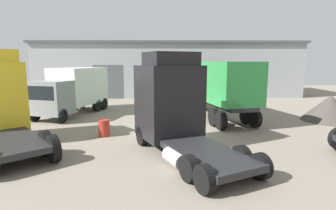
{
  "coord_description": "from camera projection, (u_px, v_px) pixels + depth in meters",
  "views": [
    {
      "loc": [
        -0.77,
        -14.06,
        3.85
      ],
      "look_at": [
        -0.44,
        -0.23,
        1.6
      ],
      "focal_mm": 28.0,
      "sensor_mm": 36.0,
      "label": 1
    }
  ],
  "objects": [
    {
      "name": "container_trailer_green",
      "position": [
        210.0,
        81.0,
        19.05
      ],
      "size": [
        4.79,
        10.57,
        3.9
      ],
      "rotation": [
        0.0,
        0.0,
        1.8
      ],
      "color": "#28843D",
      "rests_on": "ground_plane"
    },
    {
      "name": "warehouse_building",
      "position": [
        168.0,
        69.0,
        32.24
      ],
      "size": [
        29.87,
        9.45,
        6.13
      ],
      "color": "#93999E",
      "rests_on": "ground_plane"
    },
    {
      "name": "ground_plane",
      "position": [
        176.0,
        133.0,
        14.51
      ],
      "size": [
        60.0,
        60.0,
        0.0
      ],
      "primitive_type": "plane",
      "color": "gray"
    },
    {
      "name": "box_truck_grey",
      "position": [
        73.0,
        89.0,
        19.44
      ],
      "size": [
        4.18,
        6.83,
        3.45
      ],
      "rotation": [
        0.0,
        0.0,
        -1.87
      ],
      "color": "gray",
      "rests_on": "ground_plane"
    },
    {
      "name": "tractor_unit_black",
      "position": [
        173.0,
        104.0,
        11.63
      ],
      "size": [
        4.9,
        6.71,
        4.3
      ],
      "rotation": [
        0.0,
        0.0,
        2.01
      ],
      "color": "black",
      "rests_on": "ground_plane"
    },
    {
      "name": "oil_drum",
      "position": [
        104.0,
        128.0,
        13.79
      ],
      "size": [
        0.58,
        0.58,
        0.88
      ],
      "color": "#B22D23",
      "rests_on": "ground_plane"
    },
    {
      "name": "gravel_pile",
      "position": [
        330.0,
        108.0,
        17.36
      ],
      "size": [
        3.56,
        3.56,
        1.71
      ],
      "color": "#423D38",
      "rests_on": "ground_plane"
    }
  ]
}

